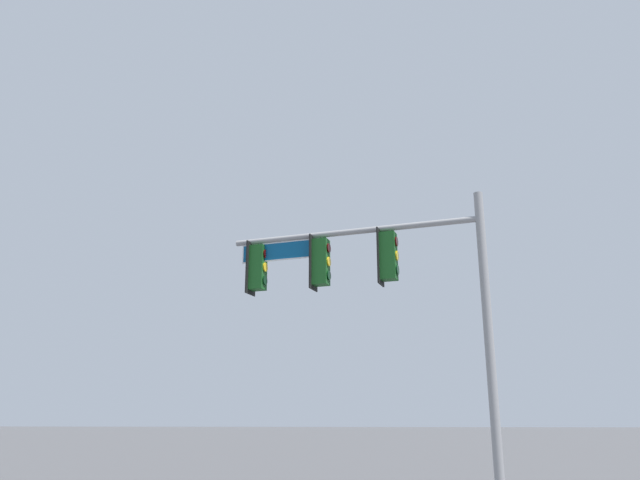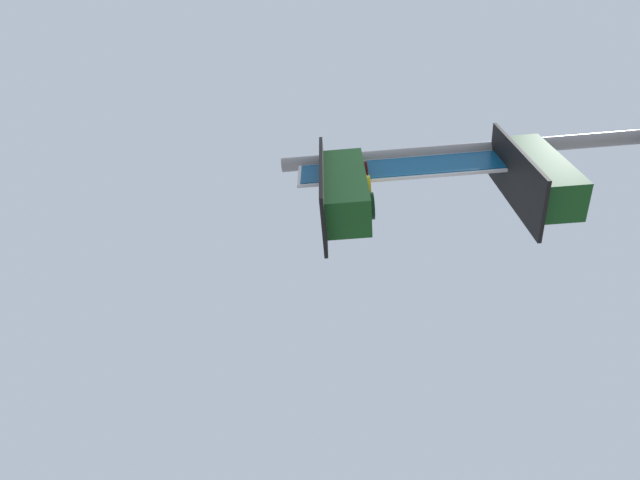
# 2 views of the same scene
# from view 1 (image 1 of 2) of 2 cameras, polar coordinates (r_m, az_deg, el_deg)

# --- Properties ---
(signal_pole_near) EXTENTS (5.95, 1.27, 6.38)m
(signal_pole_near) POSITION_cam_1_polar(r_m,az_deg,el_deg) (14.24, 4.19, -3.40)
(signal_pole_near) COLOR gray
(signal_pole_near) RESTS_ON ground_plane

